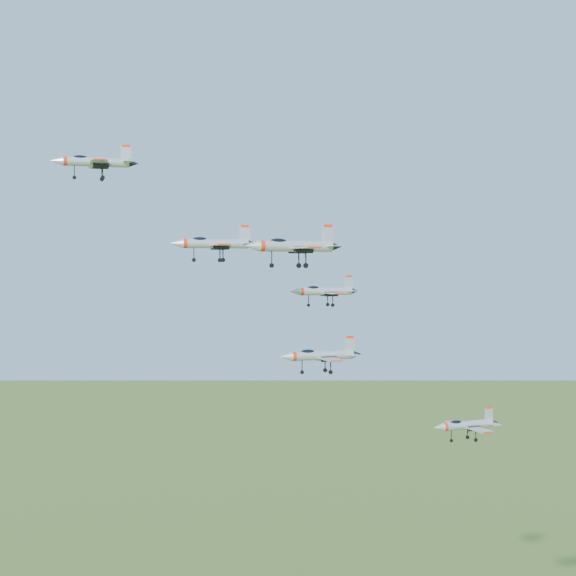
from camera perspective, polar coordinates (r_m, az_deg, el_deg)
name	(u,v)px	position (r m, az deg, el deg)	size (l,w,h in m)	color
jet_lead	(94,162)	(132.93, -13.65, 8.72)	(13.90, 11.45, 3.72)	#ADB1BA
jet_left_high	(213,243)	(118.54, -5.35, 3.18)	(13.18, 10.86, 3.52)	#ADB1BA
jet_right_high	(293,246)	(106.75, 0.36, 3.01)	(14.00, 11.55, 3.75)	#ADB1BA
jet_left_low	(324,291)	(134.70, 2.55, -0.22)	(12.53, 10.29, 3.36)	#ADB1BA
jet_right_low	(320,355)	(114.15, 2.29, -4.80)	(12.44, 10.21, 3.34)	#ADB1BA
jet_trail	(466,425)	(134.05, 12.51, -9.48)	(12.53, 10.38, 3.35)	#ADB1BA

